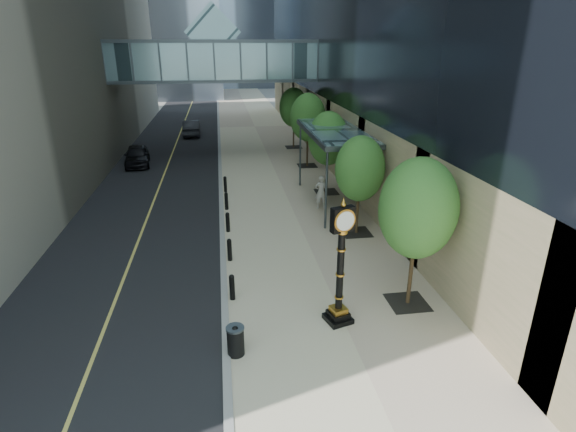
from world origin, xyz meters
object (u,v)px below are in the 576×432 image
object	(u,v)px
car_far	(192,128)
pedestrian	(321,192)
street_clock	(340,272)
car_near	(137,155)
trash_bin	(236,342)

from	to	relation	value
car_far	pedestrian	bearing A→B (deg)	108.62
street_clock	car_near	world-z (taller)	street_clock
car_near	car_far	size ratio (longest dim) A/B	0.94
trash_bin	car_far	world-z (taller)	car_far
pedestrian	car_far	world-z (taller)	pedestrian
trash_bin	pedestrian	size ratio (longest dim) A/B	0.46
street_clock	pedestrian	distance (m)	11.12
pedestrian	car_near	distance (m)	16.62
pedestrian	street_clock	bearing A→B (deg)	81.66
street_clock	car_far	size ratio (longest dim) A/B	0.92
car_far	street_clock	bearing A→B (deg)	99.58
street_clock	car_near	size ratio (longest dim) A/B	0.98
pedestrian	car_near	xyz separation A→B (m)	(-11.87, 11.63, -0.26)
trash_bin	car_far	distance (m)	35.23
street_clock	trash_bin	size ratio (longest dim) A/B	4.79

